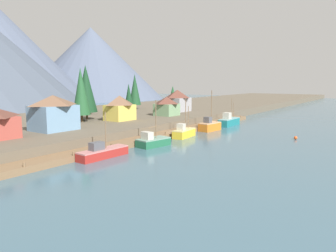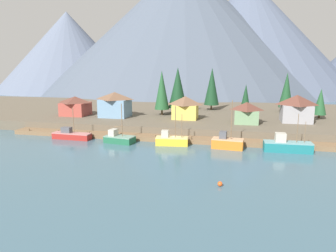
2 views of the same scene
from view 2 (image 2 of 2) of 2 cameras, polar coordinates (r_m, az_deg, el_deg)
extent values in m
cube|color=#3D5B6B|center=(86.33, 3.57, -0.29)|extent=(400.00, 400.00, 1.00)
cube|color=brown|center=(68.81, 1.19, -2.41)|extent=(80.00, 4.00, 1.00)
cylinder|color=brown|center=(82.13, -24.53, -0.97)|extent=(0.36, 0.36, 1.60)
cylinder|color=brown|center=(77.59, -19.81, -1.28)|extent=(0.36, 0.36, 1.60)
cylinder|color=brown|center=(73.65, -14.54, -1.62)|extent=(0.36, 0.36, 1.60)
cylinder|color=brown|center=(70.40, -8.73, -1.97)|extent=(0.36, 0.36, 1.60)
cylinder|color=brown|center=(67.93, -2.43, -2.33)|extent=(0.36, 0.36, 1.60)
cylinder|color=brown|center=(66.35, 4.27, -2.68)|extent=(0.36, 0.36, 1.60)
cylinder|color=brown|center=(65.71, 11.19, -3.01)|extent=(0.36, 0.36, 1.60)
cylinder|color=brown|center=(66.05, 18.15, -3.29)|extent=(0.36, 0.36, 1.60)
cylinder|color=brown|center=(67.33, 24.95, -3.52)|extent=(0.36, 0.36, 1.60)
cube|color=brown|center=(97.69, 4.70, 2.09)|extent=(400.00, 56.00, 2.50)
cone|color=slate|center=(224.48, -18.12, 13.09)|extent=(95.13, 95.13, 52.13)
cone|color=#475160|center=(205.15, 2.80, 17.81)|extent=(175.92, 175.92, 80.48)
cone|color=#4C566B|center=(210.58, 14.62, 15.91)|extent=(134.11, 134.11, 70.26)
cube|color=maroon|center=(73.96, -17.53, -1.86)|extent=(9.17, 2.63, 1.28)
cube|color=#AD6C6A|center=(73.80, -17.56, -1.30)|extent=(9.17, 2.63, 0.20)
cube|color=#4C4C51|center=(74.34, -18.44, -0.68)|extent=(2.27, 1.45, 1.27)
cylinder|color=brown|center=(72.89, -17.28, 0.98)|extent=(0.16, 0.16, 5.82)
cube|color=#1E5B3D|center=(68.04, -9.03, -2.56)|extent=(6.87, 4.09, 1.34)
cube|color=gray|center=(67.86, -9.05, -1.93)|extent=(6.87, 4.09, 0.20)
cube|color=#B2AD9E|center=(68.48, -10.19, -1.17)|extent=(1.74, 2.27, 1.38)
cylinder|color=brown|center=(66.77, -8.63, 1.10)|extent=(0.17, 0.17, 7.16)
cylinder|color=brown|center=(67.47, -9.22, -0.07)|extent=(2.13, 0.45, 0.40)
cube|color=gold|center=(65.18, 0.74, -2.92)|extent=(7.04, 3.14, 1.58)
cube|color=tan|center=(64.97, 0.74, -2.16)|extent=(7.04, 3.14, 0.20)
cube|color=#B2AD9E|center=(64.95, -0.55, -1.43)|extent=(1.61, 1.64, 1.41)
cylinder|color=brown|center=(64.20, 1.39, 0.81)|extent=(0.17, 0.17, 6.67)
cylinder|color=brown|center=(64.26, 2.60, 0.04)|extent=(0.15, 0.15, 4.96)
cube|color=#CC6B1E|center=(63.73, 11.08, -3.33)|extent=(6.50, 3.34, 1.86)
cube|color=tan|center=(63.49, 11.11, -2.43)|extent=(6.50, 3.34, 0.20)
cube|color=#4C4C51|center=(63.41, 10.27, -1.64)|extent=(1.57, 1.79, 1.47)
cylinder|color=brown|center=(62.60, 11.83, 1.14)|extent=(0.19, 0.19, 7.89)
cube|color=#196B70|center=(64.72, 21.44, -3.72)|extent=(9.17, 3.00, 1.79)
cube|color=#679496|center=(64.48, 21.51, -2.87)|extent=(9.17, 3.00, 0.20)
cube|color=#B2AD9E|center=(64.00, 20.27, -1.99)|extent=(2.04, 1.85, 1.72)
cylinder|color=brown|center=(64.19, 23.07, -0.38)|extent=(0.12, 0.12, 5.62)
cylinder|color=brown|center=(64.65, 24.25, -1.06)|extent=(0.10, 0.10, 4.17)
cube|color=#6689A8|center=(87.14, -9.86, 3.32)|extent=(7.73, 6.64, 4.96)
pyramid|color=brown|center=(86.73, -9.94, 5.61)|extent=(8.11, 6.97, 2.01)
cube|color=#6B8E66|center=(78.76, 14.42, 1.71)|extent=(5.74, 5.53, 3.35)
pyramid|color=brown|center=(78.38, 14.52, 3.63)|extent=(6.03, 5.80, 1.96)
cube|color=gold|center=(82.71, 3.23, 2.66)|extent=(6.52, 5.28, 3.84)
pyramid|color=brown|center=(82.31, 3.26, 4.78)|extent=(6.85, 5.55, 2.32)
cube|color=#9E4238|center=(92.55, -16.90, 3.07)|extent=(7.23, 6.47, 3.72)
pyramid|color=brown|center=(92.22, -16.99, 4.77)|extent=(7.59, 6.79, 1.80)
cube|color=gray|center=(84.55, 22.82, 2.18)|extent=(7.25, 6.35, 4.41)
pyramid|color=brown|center=(84.12, 23.00, 4.52)|extent=(7.61, 6.67, 2.54)
cylinder|color=#4C3823|center=(91.34, 1.81, 2.88)|extent=(0.50, 0.50, 1.93)
cone|color=#14381E|center=(90.59, 1.84, 7.19)|extent=(5.44, 5.44, 11.83)
cylinder|color=#4C3823|center=(102.40, 21.03, 2.90)|extent=(0.50, 0.50, 1.41)
cone|color=#194223|center=(101.77, 21.27, 6.29)|extent=(4.22, 4.22, 10.77)
cylinder|color=#4C3823|center=(92.78, 26.38, 1.59)|extent=(0.50, 0.50, 1.12)
cone|color=#1E4C28|center=(92.26, 26.60, 4.10)|extent=(3.42, 3.42, 7.07)
cylinder|color=#4C3823|center=(89.36, -1.14, 2.64)|extent=(0.50, 0.50, 1.73)
cone|color=#1E4C28|center=(88.63, -1.15, 6.77)|extent=(4.26, 4.26, 11.19)
cylinder|color=#4C3823|center=(93.12, 14.17, 2.53)|extent=(0.50, 0.50, 1.35)
cone|color=#14381E|center=(92.57, 14.31, 5.26)|extent=(2.95, 2.95, 7.59)
cylinder|color=#4C3823|center=(100.84, 8.09, 3.50)|extent=(0.50, 0.50, 1.69)
cone|color=#14381E|center=(100.17, 8.20, 7.33)|extent=(4.83, 4.83, 11.82)
sphere|color=#E04C19|center=(44.34, 9.70, -10.62)|extent=(0.70, 0.70, 0.70)
camera|label=1|loc=(76.32, -58.57, 2.42)|focal=34.61mm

